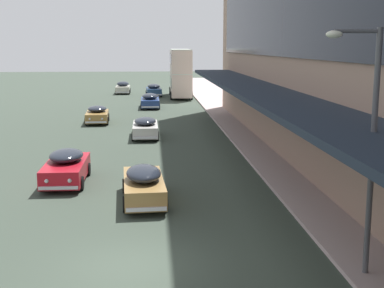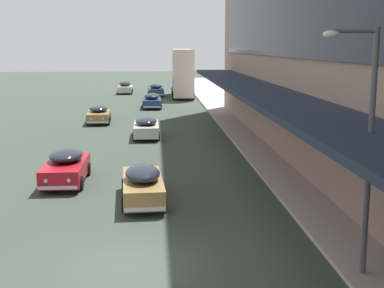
{
  "view_description": "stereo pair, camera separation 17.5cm",
  "coord_description": "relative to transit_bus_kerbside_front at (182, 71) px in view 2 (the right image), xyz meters",
  "views": [
    {
      "loc": [
        0.7,
        -14.79,
        6.38
      ],
      "look_at": [
        2.74,
        12.23,
        1.37
      ],
      "focal_mm": 50.0,
      "sensor_mm": 36.0,
      "label": 1
    },
    {
      "loc": [
        0.88,
        -14.81,
        6.38
      ],
      "look_at": [
        2.74,
        12.23,
        1.37
      ],
      "focal_mm": 50.0,
      "sensor_mm": 36.0,
      "label": 2
    }
  ],
  "objects": [
    {
      "name": "ground",
      "position": [
        -4.29,
        -52.16,
        -3.21
      ],
      "size": [
        240.0,
        240.0,
        0.0
      ],
      "primitive_type": "plane",
      "color": "#364036"
    },
    {
      "name": "transit_bus_kerbside_front",
      "position": [
        0.0,
        0.0,
        0.0
      ],
      "size": [
        2.8,
        10.56,
        5.93
      ],
      "color": "beige",
      "rests_on": "ground"
    },
    {
      "name": "sedan_lead_near",
      "position": [
        -7.66,
        -42.08,
        -2.44
      ],
      "size": [
        1.92,
        4.71,
        1.55
      ],
      "color": "#B51421",
      "rests_on": "ground"
    },
    {
      "name": "sedan_second_mid",
      "position": [
        -3.78,
        -11.55,
        -2.45
      ],
      "size": [
        2.0,
        5.0,
        1.54
      ],
      "color": "navy",
      "rests_on": "ground"
    },
    {
      "name": "sedan_oncoming_rear",
      "position": [
        -3.98,
        -45.51,
        -2.44
      ],
      "size": [
        1.93,
        4.8,
        1.54
      ],
      "color": "#9E7741",
      "rests_on": "ground"
    },
    {
      "name": "sedan_lead_mid",
      "position": [
        -7.47,
        5.57,
        -2.41
      ],
      "size": [
        1.99,
        4.36,
        1.63
      ],
      "color": "beige",
      "rests_on": "ground"
    },
    {
      "name": "sedan_trailing_near",
      "position": [
        -3.34,
        1.59,
        -2.43
      ],
      "size": [
        2.11,
        4.52,
        1.56
      ],
      "color": "navy",
      "rests_on": "ground"
    },
    {
      "name": "sedan_far_back",
      "position": [
        -4.08,
        -29.8,
        -2.48
      ],
      "size": [
        1.88,
        4.55,
        1.45
      ],
      "color": "beige",
      "rests_on": "ground"
    },
    {
      "name": "sedan_trailing_mid",
      "position": [
        -8.17,
        -22.18,
        -2.49
      ],
      "size": [
        2.06,
        4.46,
        1.42
      ],
      "color": "olive",
      "rests_on": "ground"
    },
    {
      "name": "street_lamp",
      "position": [
        2.1,
        -53.35,
        0.85
      ],
      "size": [
        1.5,
        0.28,
        6.69
      ],
      "color": "#4C4C51",
      "rests_on": "sidewalk_kerb"
    }
  ]
}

